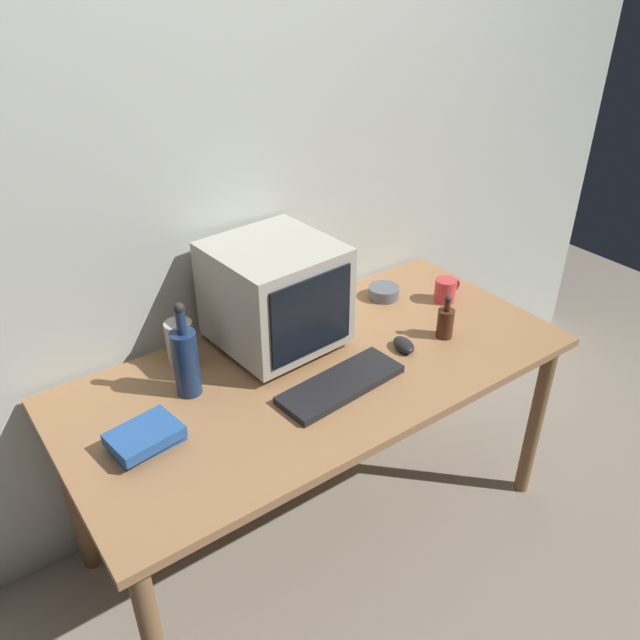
# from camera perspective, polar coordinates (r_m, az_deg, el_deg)

# --- Properties ---
(ground_plane) EXTENTS (6.00, 6.00, 0.00)m
(ground_plane) POSITION_cam_1_polar(r_m,az_deg,el_deg) (2.60, 0.00, -17.61)
(ground_plane) COLOR gray
(back_wall) EXTENTS (4.00, 0.08, 2.50)m
(back_wall) POSITION_cam_1_polar(r_m,az_deg,el_deg) (2.21, -7.14, 12.34)
(back_wall) COLOR beige
(back_wall) RESTS_ON ground
(desk) EXTENTS (1.68, 0.80, 0.74)m
(desk) POSITION_cam_1_polar(r_m,az_deg,el_deg) (2.15, 0.00, -5.99)
(desk) COLOR #9E7047
(desk) RESTS_ON ground
(crt_monitor) EXTENTS (0.41, 0.41, 0.37)m
(crt_monitor) POSITION_cam_1_polar(r_m,az_deg,el_deg) (2.12, -4.03, 2.25)
(crt_monitor) COLOR #B2AD9E
(crt_monitor) RESTS_ON desk
(keyboard) EXTENTS (0.43, 0.19, 0.02)m
(keyboard) POSITION_cam_1_polar(r_m,az_deg,el_deg) (2.00, 1.89, -5.74)
(keyboard) COLOR black
(keyboard) RESTS_ON desk
(computer_mouse) EXTENTS (0.08, 0.11, 0.04)m
(computer_mouse) POSITION_cam_1_polar(r_m,az_deg,el_deg) (2.19, 7.48, -2.21)
(computer_mouse) COLOR black
(computer_mouse) RESTS_ON desk
(bottle_tall) EXTENTS (0.08, 0.08, 0.32)m
(bottle_tall) POSITION_cam_1_polar(r_m,az_deg,el_deg) (1.96, -11.88, -3.52)
(bottle_tall) COLOR navy
(bottle_tall) RESTS_ON desk
(bottle_short) EXTENTS (0.06, 0.06, 0.16)m
(bottle_short) POSITION_cam_1_polar(r_m,az_deg,el_deg) (2.26, 11.13, -0.16)
(bottle_short) COLOR #472314
(bottle_short) RESTS_ON desk
(book_stack) EXTENTS (0.21, 0.16, 0.06)m
(book_stack) POSITION_cam_1_polar(r_m,az_deg,el_deg) (1.85, -15.33, -10.05)
(book_stack) COLOR #28569E
(book_stack) RESTS_ON desk
(mug) EXTENTS (0.12, 0.08, 0.09)m
(mug) POSITION_cam_1_polar(r_m,az_deg,el_deg) (2.50, 11.14, 2.64)
(mug) COLOR #CC383D
(mug) RESTS_ON desk
(cd_spindle) EXTENTS (0.12, 0.12, 0.04)m
(cd_spindle) POSITION_cam_1_polar(r_m,az_deg,el_deg) (2.49, 5.70, 2.49)
(cd_spindle) COLOR #595B66
(cd_spindle) RESTS_ON desk
(metal_canister) EXTENTS (0.09, 0.09, 0.15)m
(metal_canister) POSITION_cam_1_polar(r_m,az_deg,el_deg) (2.13, -12.37, -1.96)
(metal_canister) COLOR #B7B2A8
(metal_canister) RESTS_ON desk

